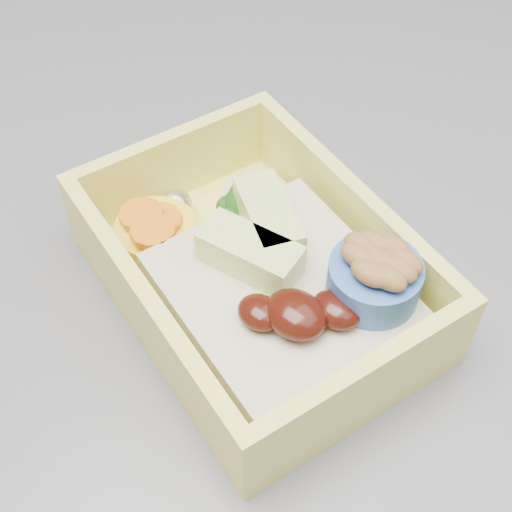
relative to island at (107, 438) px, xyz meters
The scene contains 2 objects.
island is the anchor object (origin of this frame).
bento_box 0.53m from the island, ahead, with size 0.22×0.19×0.07m.
Camera 1 is at (0.37, -0.28, 1.24)m, focal length 50.00 mm.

